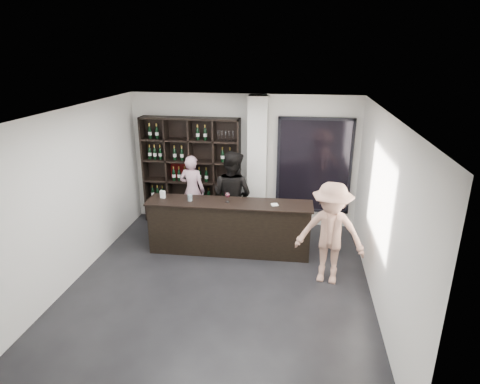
% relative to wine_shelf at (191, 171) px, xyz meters
% --- Properties ---
extents(floor, '(5.00, 5.50, 0.01)m').
position_rel_wine_shelf_xyz_m(floor, '(1.15, -2.57, -1.20)').
color(floor, black).
rests_on(floor, ground).
extents(wine_shelf, '(2.20, 0.35, 2.40)m').
position_rel_wine_shelf_xyz_m(wine_shelf, '(0.00, 0.00, 0.00)').
color(wine_shelf, black).
rests_on(wine_shelf, floor).
extents(structural_column, '(0.40, 0.40, 2.90)m').
position_rel_wine_shelf_xyz_m(structural_column, '(1.50, -0.10, 0.25)').
color(structural_column, silver).
rests_on(structural_column, floor).
extents(glass_panel, '(1.60, 0.08, 2.10)m').
position_rel_wine_shelf_xyz_m(glass_panel, '(2.70, 0.12, 0.20)').
color(glass_panel, black).
rests_on(glass_panel, floor).
extents(tasting_counter, '(3.16, 0.66, 1.04)m').
position_rel_wine_shelf_xyz_m(tasting_counter, '(1.10, -1.37, -0.68)').
color(tasting_counter, black).
rests_on(tasting_counter, floor).
extents(taster_pink, '(0.64, 0.48, 1.61)m').
position_rel_wine_shelf_xyz_m(taster_pink, '(0.05, -0.17, -0.40)').
color(taster_pink, '#F1BBCC').
rests_on(taster_pink, floor).
extents(taster_black, '(1.13, 1.03, 1.88)m').
position_rel_wine_shelf_xyz_m(taster_black, '(1.05, -0.72, -0.26)').
color(taster_black, black).
rests_on(taster_black, floor).
extents(customer, '(1.25, 0.86, 1.78)m').
position_rel_wine_shelf_xyz_m(customer, '(2.95, -2.17, -0.31)').
color(customer, tan).
rests_on(customer, floor).
extents(wine_glass, '(0.11, 0.11, 0.22)m').
position_rel_wine_shelf_xyz_m(wine_glass, '(1.08, -1.37, -0.05)').
color(wine_glass, white).
rests_on(wine_glass, tasting_counter).
extents(spit_cup, '(0.12, 0.12, 0.12)m').
position_rel_wine_shelf_xyz_m(spit_cup, '(0.35, -1.40, -0.10)').
color(spit_cup, silver).
rests_on(spit_cup, tasting_counter).
extents(napkin_stack, '(0.15, 0.15, 0.02)m').
position_rel_wine_shelf_xyz_m(napkin_stack, '(1.97, -1.39, -0.15)').
color(napkin_stack, white).
rests_on(napkin_stack, tasting_counter).
extents(card_stand, '(0.11, 0.07, 0.15)m').
position_rel_wine_shelf_xyz_m(card_stand, '(-0.22, -1.34, -0.09)').
color(card_stand, white).
rests_on(card_stand, tasting_counter).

